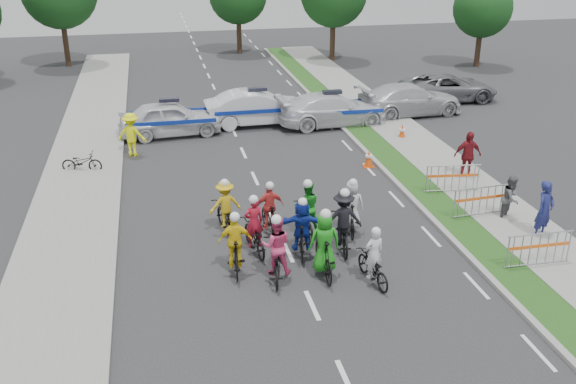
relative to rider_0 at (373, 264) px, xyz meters
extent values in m
plane|color=#28282B|center=(-1.88, -0.77, -0.57)|extent=(90.00, 90.00, 0.00)
cube|color=gray|center=(3.22, 4.23, -0.51)|extent=(0.20, 60.00, 0.12)
cube|color=#1B4A18|center=(3.92, 4.23, -0.52)|extent=(1.20, 60.00, 0.11)
cube|color=gray|center=(5.72, 4.23, -0.51)|extent=(2.40, 60.00, 0.13)
cube|color=gray|center=(-8.38, 4.23, -0.51)|extent=(3.00, 60.00, 0.13)
imported|color=black|center=(0.00, 0.01, -0.13)|extent=(0.84, 1.76, 0.89)
imported|color=silver|center=(0.00, -0.04, 0.35)|extent=(0.59, 0.43, 1.48)
sphere|color=white|center=(0.00, -0.09, 1.02)|extent=(0.26, 0.26, 0.26)
imported|color=black|center=(-1.19, 0.71, 0.01)|extent=(0.62, 1.97, 1.17)
imported|color=#1C941A|center=(-1.19, 0.66, 0.49)|extent=(0.88, 0.59, 1.76)
sphere|color=white|center=(-1.19, 0.61, 1.33)|extent=(0.30, 0.30, 0.30)
imported|color=black|center=(-2.52, 0.82, -0.07)|extent=(0.99, 2.01, 1.01)
imported|color=#D63B70|center=(-2.52, 0.77, 0.45)|extent=(0.91, 0.77, 1.68)
sphere|color=white|center=(-2.52, 0.72, 1.24)|extent=(0.29, 0.29, 0.29)
imported|color=black|center=(-3.56, 1.38, -0.03)|extent=(0.66, 1.83, 1.08)
imported|color=yellow|center=(-3.56, 1.33, 0.42)|extent=(0.98, 0.48, 1.62)
sphere|color=white|center=(-3.56, 1.28, 1.17)|extent=(0.28, 0.28, 0.28)
imported|color=black|center=(-0.25, 2.06, -0.06)|extent=(0.98, 2.05, 1.03)
imported|color=black|center=(-0.25, 2.01, 0.47)|extent=(1.20, 0.80, 1.72)
sphere|color=white|center=(-0.25, 1.96, 1.29)|extent=(0.30, 0.30, 0.30)
imported|color=black|center=(-1.51, 2.04, -0.05)|extent=(0.82, 1.81, 1.05)
imported|color=#152EA4|center=(-1.51, 1.99, 0.40)|extent=(1.53, 0.74, 1.58)
sphere|color=white|center=(-1.51, 1.94, 1.13)|extent=(0.27, 0.27, 0.27)
imported|color=black|center=(-2.86, 2.47, -0.09)|extent=(0.91, 1.90, 0.96)
imported|color=#B0162C|center=(-2.86, 2.42, 0.41)|extent=(0.63, 0.47, 1.60)
sphere|color=white|center=(-2.86, 2.37, 1.15)|extent=(0.28, 0.28, 0.28)
imported|color=black|center=(0.34, 3.10, -0.04)|extent=(0.82, 1.82, 1.06)
imported|color=silver|center=(0.34, 3.05, 0.40)|extent=(0.86, 0.64, 1.59)
sphere|color=white|center=(0.34, 3.00, 1.14)|extent=(0.28, 0.28, 0.28)
imported|color=black|center=(-1.08, 3.18, -0.08)|extent=(0.75, 1.91, 0.99)
imported|color=#1A9221|center=(-1.08, 3.13, 0.43)|extent=(0.83, 0.66, 1.64)
sphere|color=white|center=(-1.08, 3.08, 1.20)|extent=(0.28, 0.28, 0.28)
imported|color=black|center=(-2.18, 3.58, -0.06)|extent=(0.68, 1.74, 1.02)
imported|color=#E3423F|center=(-2.18, 3.53, 0.37)|extent=(0.93, 0.48, 1.53)
sphere|color=white|center=(-2.18, 3.48, 1.08)|extent=(0.26, 0.26, 0.26)
imported|color=black|center=(-3.52, 3.97, -0.10)|extent=(0.95, 1.88, 0.94)
imported|color=gold|center=(-3.52, 3.92, 0.39)|extent=(1.10, 0.76, 1.57)
sphere|color=white|center=(-3.52, 3.87, 1.12)|extent=(0.27, 0.27, 0.27)
imported|color=silver|center=(-4.76, 14.37, 0.22)|extent=(4.82, 2.31, 1.59)
imported|color=silver|center=(-0.59, 15.18, 0.26)|extent=(5.10, 1.94, 1.66)
imported|color=silver|center=(2.89, 14.36, 0.20)|extent=(5.44, 2.46, 1.55)
imported|color=silver|center=(7.22, 15.26, 0.21)|extent=(5.62, 2.74, 1.57)
imported|color=slate|center=(10.36, 17.41, 0.16)|extent=(5.37, 2.67, 1.46)
imported|color=navy|center=(6.04, 1.47, 0.37)|extent=(0.81, 0.69, 1.88)
imported|color=#504F54|center=(5.72, 2.84, 0.20)|extent=(0.95, 0.92, 1.54)
imported|color=maroon|center=(6.03, 6.59, 0.36)|extent=(1.10, 0.48, 1.86)
imported|color=#F5FF0D|center=(-6.46, 11.90, 0.35)|extent=(1.36, 1.07, 1.85)
cube|color=#F24C0C|center=(2.79, 8.55, -0.56)|extent=(0.40, 0.40, 0.03)
cone|color=#F24C0C|center=(2.79, 8.55, -0.22)|extent=(0.36, 0.36, 0.70)
cylinder|color=silver|center=(2.79, 8.55, -0.12)|extent=(0.29, 0.29, 0.08)
cube|color=#F24C0C|center=(5.39, 11.54, -0.56)|extent=(0.40, 0.40, 0.03)
cone|color=#F24C0C|center=(5.39, 11.54, -0.22)|extent=(0.36, 0.36, 0.70)
cylinder|color=silver|center=(5.39, 11.54, -0.12)|extent=(0.29, 0.29, 0.08)
imported|color=black|center=(-8.40, 10.36, -0.16)|extent=(1.64, 0.84, 0.82)
cylinder|color=#382619|center=(7.12, 29.23, 1.05)|extent=(0.36, 0.36, 3.25)
cylinder|color=#382619|center=(16.12, 25.23, 0.80)|extent=(0.36, 0.36, 2.75)
sphere|color=#113814|center=(16.12, 25.23, 3.28)|extent=(3.85, 3.85, 3.85)
cylinder|color=#382619|center=(-10.88, 31.23, 1.18)|extent=(0.36, 0.36, 3.50)
cylinder|color=#382619|center=(1.12, 33.23, 0.93)|extent=(0.36, 0.36, 3.00)
camera|label=1|loc=(-5.46, -14.38, 8.59)|focal=40.00mm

